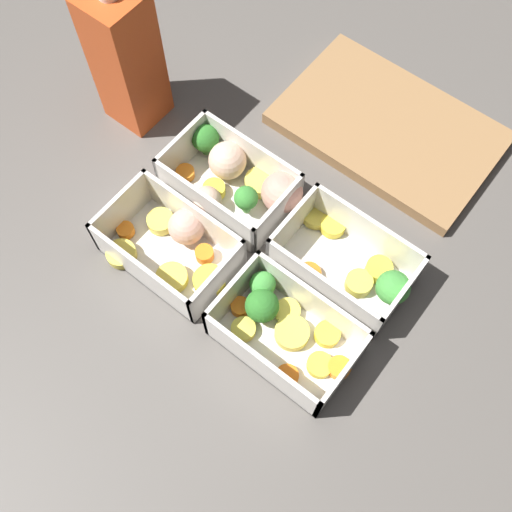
{
  "coord_description": "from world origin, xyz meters",
  "views": [
    {
      "loc": [
        0.18,
        -0.23,
        0.65
      ],
      "look_at": [
        0.0,
        0.0,
        0.02
      ],
      "focal_mm": 42.0,
      "sensor_mm": 36.0,
      "label": 1
    }
  ],
  "objects_px": {
    "container_far_left": "(238,180)",
    "container_far_right": "(352,265)",
    "container_near_left": "(173,245)",
    "container_near_right": "(282,327)",
    "juice_carton": "(126,59)"
  },
  "relations": [
    {
      "from": "container_far_left",
      "to": "container_far_right",
      "type": "height_order",
      "value": "same"
    },
    {
      "from": "container_near_left",
      "to": "container_near_right",
      "type": "relative_size",
      "value": 1.01
    },
    {
      "from": "juice_carton",
      "to": "container_far_right",
      "type": "bearing_deg",
      "value": -3.7
    },
    {
      "from": "container_near_left",
      "to": "juice_carton",
      "type": "xyz_separation_m",
      "value": [
        -0.18,
        0.13,
        0.08
      ]
    },
    {
      "from": "container_near_left",
      "to": "container_far_right",
      "type": "distance_m",
      "value": 0.21
    },
    {
      "from": "container_near_left",
      "to": "container_far_left",
      "type": "height_order",
      "value": "same"
    },
    {
      "from": "container_near_left",
      "to": "container_far_left",
      "type": "bearing_deg",
      "value": 87.41
    },
    {
      "from": "juice_carton",
      "to": "container_near_left",
      "type": "bearing_deg",
      "value": -36.11
    },
    {
      "from": "container_far_right",
      "to": "juice_carton",
      "type": "bearing_deg",
      "value": 176.3
    },
    {
      "from": "container_near_left",
      "to": "juice_carton",
      "type": "bearing_deg",
      "value": 143.89
    },
    {
      "from": "container_far_right",
      "to": "juice_carton",
      "type": "relative_size",
      "value": 0.85
    },
    {
      "from": "container_near_right",
      "to": "container_far_left",
      "type": "bearing_deg",
      "value": 143.52
    },
    {
      "from": "container_near_right",
      "to": "container_far_right",
      "type": "distance_m",
      "value": 0.11
    },
    {
      "from": "container_near_left",
      "to": "juice_carton",
      "type": "distance_m",
      "value": 0.23
    },
    {
      "from": "container_near_right",
      "to": "juice_carton",
      "type": "xyz_separation_m",
      "value": [
        -0.34,
        0.13,
        0.07
      ]
    }
  ]
}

